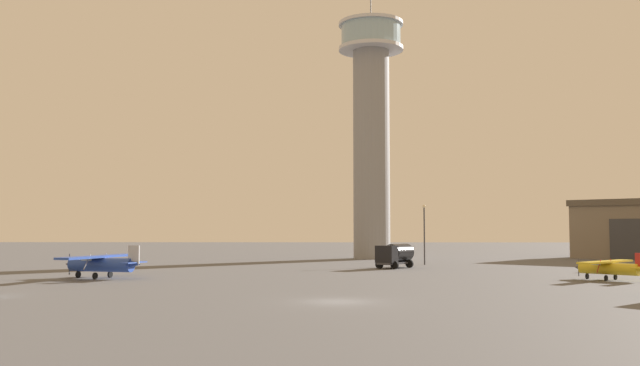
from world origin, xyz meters
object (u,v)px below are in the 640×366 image
object	(u,v)px
airplane_yellow	(609,267)
control_tower	(371,121)
airplane_blue	(102,263)
light_post_east	(424,229)
truck_fuel_tanker_black	(395,254)

from	to	relation	value
airplane_yellow	control_tower	bearing A→B (deg)	-20.85
airplane_blue	light_post_east	distance (m)	43.22
light_post_east	airplane_yellow	bearing A→B (deg)	-63.33
airplane_yellow	airplane_blue	bearing A→B (deg)	44.72
airplane_yellow	truck_fuel_tanker_black	bearing A→B (deg)	-0.78
truck_fuel_tanker_black	light_post_east	size ratio (longest dim) A/B	0.76
airplane_blue	light_post_east	world-z (taller)	light_post_east
airplane_yellow	airplane_blue	xyz separation A→B (m)	(-47.95, 1.12, 0.28)
airplane_blue	light_post_east	size ratio (longest dim) A/B	1.35
airplane_yellow	light_post_east	distance (m)	30.70
airplane_yellow	light_post_east	xyz separation A→B (m)	(-13.69, 27.25, 3.58)
airplane_blue	light_post_east	xyz separation A→B (m)	(34.26, 26.13, 3.30)
control_tower	light_post_east	xyz separation A→B (m)	(6.04, -19.01, -17.59)
airplane_blue	light_post_east	bearing A→B (deg)	-126.13
airplane_blue	truck_fuel_tanker_black	xyz separation A→B (m)	(29.73, 18.31, 0.17)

